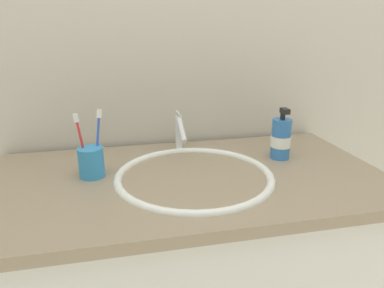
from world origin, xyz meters
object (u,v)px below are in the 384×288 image
at_px(faucet, 180,131).
at_px(toothbrush_cup, 91,162).
at_px(soap_dispenser, 281,139).
at_px(toothbrush_blue, 98,137).
at_px(toothbrush_red, 81,141).

bearing_deg(faucet, toothbrush_cup, -151.30).
bearing_deg(soap_dispenser, toothbrush_cup, -177.81).
relative_size(toothbrush_blue, soap_dispenser, 1.10).
xyz_separation_m(toothbrush_red, soap_dispenser, (0.62, 0.02, -0.04)).
xyz_separation_m(toothbrush_blue, soap_dispenser, (0.58, 0.00, -0.04)).
xyz_separation_m(toothbrush_cup, toothbrush_blue, (0.02, 0.02, 0.07)).
distance_m(faucet, soap_dispenser, 0.34).
distance_m(faucet, toothbrush_red, 0.35).
relative_size(toothbrush_red, soap_dispenser, 1.07).
xyz_separation_m(faucet, toothbrush_cup, (-0.29, -0.16, -0.03)).
distance_m(toothbrush_blue, soap_dispenser, 0.58).
xyz_separation_m(faucet, toothbrush_blue, (-0.27, -0.14, 0.04)).
relative_size(faucet, toothbrush_blue, 0.76).
distance_m(toothbrush_red, toothbrush_blue, 0.05).
bearing_deg(toothbrush_cup, faucet, 28.70).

